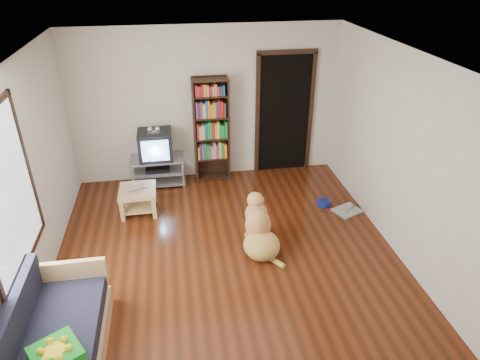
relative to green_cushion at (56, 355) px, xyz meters
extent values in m
plane|color=#531F0E|center=(1.75, 1.63, -0.49)|extent=(5.00, 5.00, 0.00)
plane|color=white|center=(1.75, 1.63, 2.11)|extent=(5.00, 5.00, 0.00)
plane|color=beige|center=(1.75, 4.13, 0.81)|extent=(4.50, 0.00, 4.50)
plane|color=beige|center=(1.75, -0.87, 0.81)|extent=(4.50, 0.00, 4.50)
plane|color=beige|center=(-0.50, 1.63, 0.81)|extent=(0.00, 5.00, 5.00)
plane|color=beige|center=(4.00, 1.63, 0.81)|extent=(0.00, 5.00, 5.00)
cube|color=green|center=(0.00, 0.00, 0.00)|extent=(0.54, 0.54, 0.13)
imported|color=silver|center=(0.55, 3.00, -0.07)|extent=(0.37, 0.32, 0.02)
cylinder|color=navy|center=(3.45, 2.74, -0.45)|extent=(0.22, 0.22, 0.08)
cube|color=#999999|center=(3.75, 2.49, -0.47)|extent=(0.49, 0.45, 0.03)
cube|color=white|center=(-0.48, 1.13, 1.01)|extent=(0.02, 1.30, 1.60)
cube|color=black|center=(-0.48, 1.13, 0.19)|extent=(0.03, 1.42, 0.06)
cube|color=black|center=(-0.48, 1.83, 1.01)|extent=(0.03, 0.06, 1.70)
cube|color=black|center=(3.10, 4.12, 0.56)|extent=(0.90, 0.02, 2.10)
cube|color=black|center=(2.62, 4.10, 0.56)|extent=(0.07, 0.05, 2.14)
cube|color=black|center=(3.58, 4.10, 0.56)|extent=(0.07, 0.05, 2.14)
cube|color=black|center=(3.10, 4.10, 1.64)|extent=(1.03, 0.05, 0.07)
cube|color=#99999E|center=(0.85, 3.88, -0.01)|extent=(0.90, 0.45, 0.04)
cube|color=#99999E|center=(0.85, 3.88, -0.24)|extent=(0.86, 0.42, 0.03)
cube|color=#99999E|center=(0.85, 3.88, -0.43)|extent=(0.90, 0.45, 0.04)
cylinder|color=#99999E|center=(0.43, 3.68, -0.24)|extent=(0.04, 0.04, 0.50)
cylinder|color=#99999E|center=(1.27, 3.68, -0.24)|extent=(0.04, 0.04, 0.50)
cylinder|color=#99999E|center=(0.43, 4.08, -0.24)|extent=(0.04, 0.04, 0.50)
cylinder|color=#99999E|center=(1.27, 4.08, -0.24)|extent=(0.04, 0.04, 0.50)
cube|color=black|center=(0.85, 3.88, -0.19)|extent=(0.40, 0.30, 0.07)
cube|color=black|center=(0.85, 3.88, 0.25)|extent=(0.55, 0.48, 0.48)
cube|color=black|center=(0.85, 4.08, 0.25)|extent=(0.40, 0.14, 0.36)
cube|color=#8CBFF2|center=(0.85, 3.64, 0.25)|extent=(0.44, 0.02, 0.36)
cube|color=silver|center=(0.85, 3.83, 0.50)|extent=(0.20, 0.07, 0.02)
sphere|color=silver|center=(0.79, 3.83, 0.55)|extent=(0.09, 0.09, 0.09)
sphere|color=silver|center=(0.91, 3.83, 0.55)|extent=(0.09, 0.09, 0.09)
cube|color=black|center=(1.52, 3.97, 0.41)|extent=(0.03, 0.30, 1.80)
cube|color=black|center=(2.08, 3.97, 0.41)|extent=(0.03, 0.30, 1.80)
cube|color=black|center=(1.80, 4.11, 0.41)|extent=(0.60, 0.02, 1.80)
cube|color=black|center=(1.80, 3.97, -0.46)|extent=(0.56, 0.28, 0.02)
cube|color=black|center=(1.80, 3.97, -0.09)|extent=(0.56, 0.28, 0.03)
cube|color=black|center=(1.80, 3.97, 0.28)|extent=(0.56, 0.28, 0.02)
cube|color=black|center=(1.80, 3.97, 0.65)|extent=(0.56, 0.28, 0.02)
cube|color=black|center=(1.80, 3.97, 1.02)|extent=(0.56, 0.28, 0.02)
cube|color=black|center=(1.80, 3.97, 1.28)|extent=(0.56, 0.28, 0.02)
cube|color=#1E1E2D|center=(-0.08, 0.23, -0.16)|extent=(0.74, 1.74, 0.18)
cube|color=#1E1E2D|center=(-0.42, 0.23, 0.11)|extent=(0.12, 1.74, 0.40)
cube|color=tan|center=(-0.08, 1.09, 0.01)|extent=(0.80, 0.06, 0.30)
cube|color=tan|center=(0.55, 3.03, -0.12)|extent=(0.55, 0.55, 0.06)
cube|color=tan|center=(0.55, 3.03, -0.39)|extent=(0.45, 0.45, 0.03)
cube|color=tan|center=(0.32, 2.80, -0.32)|extent=(0.06, 0.06, 0.34)
cube|color=#D6B56E|center=(0.79, 2.80, -0.32)|extent=(0.06, 0.06, 0.34)
cube|color=tan|center=(0.32, 3.27, -0.32)|extent=(0.06, 0.06, 0.34)
cube|color=tan|center=(0.79, 3.27, -0.32)|extent=(0.06, 0.06, 0.34)
ellipsoid|color=tan|center=(2.20, 1.68, -0.34)|extent=(0.53, 0.57, 0.36)
ellipsoid|color=#C5874C|center=(2.19, 1.87, -0.14)|extent=(0.38, 0.41, 0.48)
ellipsoid|color=#D68952|center=(2.18, 1.97, -0.02)|extent=(0.33, 0.30, 0.34)
ellipsoid|color=gold|center=(2.18, 2.03, 0.16)|extent=(0.24, 0.26, 0.21)
ellipsoid|color=tan|center=(2.17, 2.14, 0.14)|extent=(0.11, 0.19, 0.09)
sphere|color=black|center=(2.16, 2.23, 0.14)|extent=(0.04, 0.04, 0.04)
ellipsoid|color=tan|center=(2.10, 1.98, 0.15)|extent=(0.06, 0.08, 0.14)
ellipsoid|color=tan|center=(2.26, 1.99, 0.15)|extent=(0.06, 0.08, 0.14)
cylinder|color=tan|center=(2.10, 2.06, -0.29)|extent=(0.09, 0.12, 0.39)
cylinder|color=#BA8347|center=(2.25, 2.07, -0.29)|extent=(0.09, 0.12, 0.39)
sphere|color=gold|center=(2.10, 2.11, -0.46)|extent=(0.10, 0.10, 0.10)
sphere|color=gold|center=(2.25, 2.12, -0.46)|extent=(0.10, 0.10, 0.10)
cylinder|color=tan|center=(2.34, 1.48, -0.46)|extent=(0.25, 0.32, 0.08)
camera|label=1|loc=(1.17, -2.78, 3.14)|focal=32.00mm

